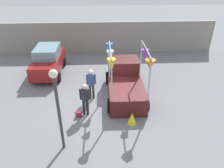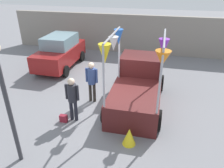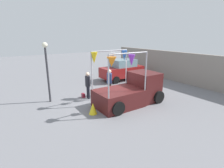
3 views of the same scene
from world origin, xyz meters
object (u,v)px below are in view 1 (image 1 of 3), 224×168
(person_vendor, at_px, (91,81))
(handbag, at_px, (79,114))
(person_customer, at_px, (85,97))
(folded_kite_bundle_sunflower, at_px, (132,118))
(vendor_truck, at_px, (125,81))
(parked_car, at_px, (48,60))
(street_lamp, at_px, (57,100))

(person_vendor, xyz_separation_m, handbag, (-0.61, -1.68, -0.96))
(person_customer, height_order, folded_kite_bundle_sunflower, person_customer)
(vendor_truck, xyz_separation_m, parked_car, (-4.94, 2.98, 0.10))
(handbag, bearing_deg, person_vendor, 70.14)
(folded_kite_bundle_sunflower, bearing_deg, handbag, 166.16)
(person_vendor, height_order, street_lamp, street_lamp)
(person_vendor, distance_m, handbag, 2.03)
(parked_car, relative_size, handbag, 14.29)
(folded_kite_bundle_sunflower, bearing_deg, person_vendor, 130.58)
(parked_car, distance_m, folded_kite_bundle_sunflower, 7.63)
(vendor_truck, bearing_deg, parked_car, 148.92)
(person_vendor, bearing_deg, vendor_truck, 12.14)
(handbag, bearing_deg, vendor_truck, 39.81)
(street_lamp, bearing_deg, vendor_truck, 54.19)
(person_customer, distance_m, folded_kite_bundle_sunflower, 2.52)
(parked_car, height_order, person_vendor, parked_car)
(parked_car, relative_size, person_vendor, 2.22)
(person_vendor, bearing_deg, handbag, -109.86)
(person_vendor, relative_size, street_lamp, 0.50)
(handbag, distance_m, folded_kite_bundle_sunflower, 2.68)
(person_vendor, distance_m, folded_kite_bundle_sunflower, 3.16)
(parked_car, height_order, folded_kite_bundle_sunflower, parked_car)
(parked_car, relative_size, street_lamp, 1.10)
(folded_kite_bundle_sunflower, bearing_deg, vendor_truck, 91.83)
(person_customer, bearing_deg, folded_kite_bundle_sunflower, -20.50)
(vendor_truck, relative_size, person_customer, 2.31)
(handbag, xyz_separation_m, folded_kite_bundle_sunflower, (2.60, -0.64, 0.16))
(vendor_truck, relative_size, folded_kite_bundle_sunflower, 6.75)
(street_lamp, bearing_deg, folded_kite_bundle_sunflower, 24.47)
(folded_kite_bundle_sunflower, bearing_deg, person_customer, 159.50)
(parked_car, distance_m, person_customer, 5.61)
(street_lamp, bearing_deg, person_vendor, 73.87)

